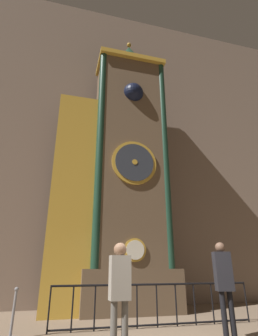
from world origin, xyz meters
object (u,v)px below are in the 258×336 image
(visitor_near, at_px, (120,285))
(stanchion_post, at_px, (12,322))
(visitor_far, at_px, (224,279))
(clock_tower, at_px, (117,172))

(visitor_near, distance_m, stanchion_post, 2.65)
(visitor_near, relative_size, stanchion_post, 1.84)
(visitor_near, bearing_deg, visitor_far, 10.96)
(clock_tower, bearing_deg, visitor_far, -67.46)
(visitor_far, relative_size, stanchion_post, 1.94)
(visitor_near, xyz_separation_m, stanchion_post, (-1.81, 1.79, -0.75))
(clock_tower, bearing_deg, stanchion_post, -137.07)
(clock_tower, distance_m, stanchion_post, 5.60)
(clock_tower, height_order, visitor_near, clock_tower)
(visitor_far, bearing_deg, stanchion_post, 176.49)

